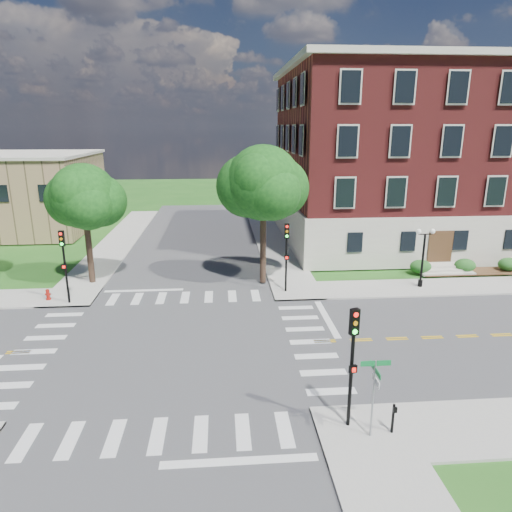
{
  "coord_description": "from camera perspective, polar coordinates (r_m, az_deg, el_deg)",
  "views": [
    {
      "loc": [
        2.54,
        -22.04,
        11.19
      ],
      "look_at": [
        4.73,
        5.92,
        3.2
      ],
      "focal_mm": 32.0,
      "sensor_mm": 36.0,
      "label": 1
    }
  ],
  "objects": [
    {
      "name": "traffic_signal_ne",
      "position": [
        31.02,
        3.83,
        0.91
      ],
      "size": [
        0.33,
        0.37,
        4.8
      ],
      "color": "black",
      "rests_on": "ground"
    },
    {
      "name": "road_ew",
      "position": [
        24.85,
        -10.04,
        -11.12
      ],
      "size": [
        90.0,
        12.0,
        0.01
      ],
      "primitive_type": "cube",
      "color": "#3D3D3F",
      "rests_on": "ground"
    },
    {
      "name": "push_button_post",
      "position": [
        18.66,
        16.79,
        -18.71
      ],
      "size": [
        0.14,
        0.21,
        1.2
      ],
      "color": "black",
      "rests_on": "ground"
    },
    {
      "name": "traffic_signal_nw",
      "position": [
        31.37,
        -22.88,
        -0.16
      ],
      "size": [
        0.32,
        0.35,
        4.8
      ],
      "color": "black",
      "rests_on": "ground"
    },
    {
      "name": "tree_c",
      "position": [
        34.45,
        -20.72,
        6.94
      ],
      "size": [
        4.61,
        4.61,
        8.65
      ],
      "color": "black",
      "rests_on": "ground"
    },
    {
      "name": "road_ns",
      "position": [
        24.85,
        -10.04,
        -11.11
      ],
      "size": [
        12.0,
        90.0,
        0.01
      ],
      "primitive_type": "cube",
      "color": "#3D3D3F",
      "rests_on": "ground"
    },
    {
      "name": "sidewalk_nw",
      "position": [
        42.96,
        -28.94,
        -1.15
      ],
      "size": [
        34.0,
        34.0,
        0.12
      ],
      "color": "#9E9B93",
      "rests_on": "ground"
    },
    {
      "name": "twin_lamp_west",
      "position": [
        34.17,
        20.17,
        0.21
      ],
      "size": [
        1.36,
        0.36,
        4.23
      ],
      "color": "black",
      "rests_on": "ground"
    },
    {
      "name": "crosswalk_east",
      "position": [
        25.16,
        6.79,
        -10.63
      ],
      "size": [
        2.2,
        10.2,
        0.02
      ],
      "primitive_type": null,
      "color": "silver",
      "rests_on": "ground"
    },
    {
      "name": "fire_hydrant",
      "position": [
        33.25,
        -24.57,
        -4.42
      ],
      "size": [
        0.35,
        0.35,
        0.75
      ],
      "color": "maroon",
      "rests_on": "ground"
    },
    {
      "name": "ground",
      "position": [
        24.85,
        -10.04,
        -11.13
      ],
      "size": [
        160.0,
        160.0,
        0.0
      ],
      "primitive_type": "plane",
      "color": "#215819",
      "rests_on": "ground"
    },
    {
      "name": "sidewalk_ne",
      "position": [
        41.1,
        13.91,
        -0.29
      ],
      "size": [
        34.0,
        34.0,
        0.12
      ],
      "color": "#9E9B93",
      "rests_on": "ground"
    },
    {
      "name": "traffic_signal_se",
      "position": [
        17.46,
        11.98,
        -11.78
      ],
      "size": [
        0.37,
        0.44,
        4.8
      ],
      "color": "black",
      "rests_on": "ground"
    },
    {
      "name": "main_building",
      "position": [
        49.07,
        21.92,
        11.46
      ],
      "size": [
        30.6,
        22.4,
        16.5
      ],
      "color": "#BAB3A4",
      "rests_on": "ground"
    },
    {
      "name": "street_sign_pole",
      "position": [
        17.5,
        14.58,
        -15.18
      ],
      "size": [
        1.1,
        1.1,
        3.1
      ],
      "color": "gray",
      "rests_on": "ground"
    },
    {
      "name": "tree_d",
      "position": [
        32.11,
        0.92,
        9.07
      ],
      "size": [
        5.27,
        5.27,
        9.91
      ],
      "color": "black",
      "rests_on": "ground"
    },
    {
      "name": "stop_bar_east",
      "position": [
        28.14,
        8.84,
        -7.74
      ],
      "size": [
        0.4,
        5.5,
        0.0
      ],
      "primitive_type": "cube",
      "color": "silver",
      "rests_on": "ground"
    }
  ]
}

